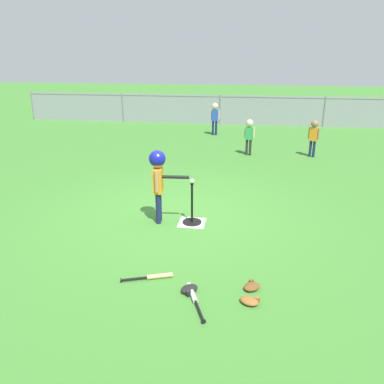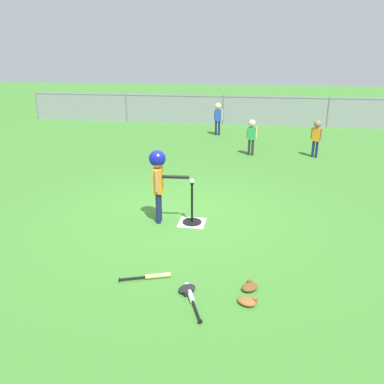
{
  "view_description": "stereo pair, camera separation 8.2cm",
  "coord_description": "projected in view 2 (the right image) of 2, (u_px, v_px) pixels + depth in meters",
  "views": [
    {
      "loc": [
        1.19,
        -6.1,
        2.68
      ],
      "look_at": [
        0.32,
        -0.29,
        0.55
      ],
      "focal_mm": 35.83,
      "sensor_mm": 36.0,
      "label": 1
    },
    {
      "loc": [
        1.27,
        -6.09,
        2.68
      ],
      "look_at": [
        0.32,
        -0.29,
        0.55
      ],
      "focal_mm": 35.83,
      "sensor_mm": 36.0,
      "label": 2
    }
  ],
  "objects": [
    {
      "name": "glove_by_plate",
      "position": [
        250.0,
        287.0,
        4.61
      ],
      "size": [
        0.27,
        0.27,
        0.07
      ],
      "color": "brown",
      "rests_on": "ground_plane"
    },
    {
      "name": "spare_bat_wood",
      "position": [
        153.0,
        276.0,
        4.84
      ],
      "size": [
        0.63,
        0.27,
        0.06
      ],
      "color": "#DBB266",
      "rests_on": "ground_plane"
    },
    {
      "name": "ground_plane",
      "position": [
        177.0,
        215.0,
        6.76
      ],
      "size": [
        60.0,
        60.0,
        0.0
      ],
      "primitive_type": "plane",
      "color": "#3D7A2D"
    },
    {
      "name": "outfield_fence",
      "position": [
        223.0,
        109.0,
        15.17
      ],
      "size": [
        16.06,
        0.06,
        1.15
      ],
      "color": "slate",
      "rests_on": "ground_plane"
    },
    {
      "name": "glove_tossed_aside",
      "position": [
        187.0,
        289.0,
        4.57
      ],
      "size": [
        0.27,
        0.27,
        0.07
      ],
      "color": "black",
      "rests_on": "ground_plane"
    },
    {
      "name": "spare_bat_silver",
      "position": [
        191.0,
        296.0,
        4.44
      ],
      "size": [
        0.32,
        0.68,
        0.06
      ],
      "color": "silver",
      "rests_on": "ground_plane"
    },
    {
      "name": "baseball_on_tee",
      "position": [
        192.0,
        181.0,
        6.19
      ],
      "size": [
        0.07,
        0.07,
        0.07
      ],
      "primitive_type": "sphere",
      "color": "white",
      "rests_on": "batting_tee"
    },
    {
      "name": "batter_child",
      "position": [
        158.0,
        172.0,
        6.18
      ],
      "size": [
        0.65,
        0.35,
        1.24
      ],
      "color": "#191E4C",
      "rests_on": "ground_plane"
    },
    {
      "name": "fielder_near_right",
      "position": [
        252.0,
        133.0,
        10.49
      ],
      "size": [
        0.29,
        0.2,
        0.99
      ],
      "color": "#262626",
      "rests_on": "ground_plane"
    },
    {
      "name": "fielder_deep_center",
      "position": [
        317.0,
        134.0,
        10.28
      ],
      "size": [
        0.27,
        0.2,
        1.01
      ],
      "color": "#191E4C",
      "rests_on": "ground_plane"
    },
    {
      "name": "home_plate",
      "position": [
        192.0,
        222.0,
        6.44
      ],
      "size": [
        0.44,
        0.44,
        0.01
      ],
      "primitive_type": "cube",
      "color": "white",
      "rests_on": "ground_plane"
    },
    {
      "name": "batting_tee",
      "position": [
        192.0,
        217.0,
        6.4
      ],
      "size": [
        0.32,
        0.32,
        0.7
      ],
      "color": "black",
      "rests_on": "ground_plane"
    },
    {
      "name": "fielder_near_left",
      "position": [
        218.0,
        115.0,
        13.12
      ],
      "size": [
        0.33,
        0.22,
        1.1
      ],
      "color": "#191E4C",
      "rests_on": "ground_plane"
    },
    {
      "name": "glove_near_bats",
      "position": [
        247.0,
        301.0,
        4.34
      ],
      "size": [
        0.27,
        0.24,
        0.07
      ],
      "color": "brown",
      "rests_on": "ground_plane"
    }
  ]
}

